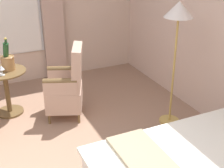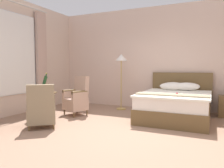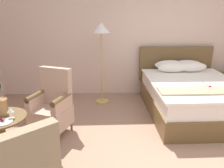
{
  "view_description": "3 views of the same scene",
  "coord_description": "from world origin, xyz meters",
  "px_view_note": "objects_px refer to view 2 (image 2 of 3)",
  "views": [
    {
      "loc": [
        2.1,
        -0.21,
        2.31
      ],
      "look_at": [
        -0.99,
        1.23,
        0.75
      ],
      "focal_mm": 50.0,
      "sensor_mm": 36.0,
      "label": 1
    },
    {
      "loc": [
        1.52,
        -3.98,
        1.26
      ],
      "look_at": [
        -0.74,
        0.92,
        0.86
      ],
      "focal_mm": 35.0,
      "sensor_mm": 36.0,
      "label": 2
    },
    {
      "loc": [
        -0.95,
        -2.27,
        1.85
      ],
      "look_at": [
        -0.81,
        1.08,
        0.74
      ],
      "focal_mm": 35.0,
      "sensor_mm": 36.0,
      "label": 3
    }
  ],
  "objects_px": {
    "bed": "(176,104)",
    "side_table_round": "(44,104)",
    "champagne_bucket": "(45,86)",
    "armchair_facing_bed": "(41,109)",
    "snack_plate": "(43,93)",
    "floor_lamp_brass": "(121,63)",
    "wine_glass_near_edge": "(48,89)",
    "wine_glass_near_bucket": "(37,88)",
    "armchair_by_window": "(77,98)"
  },
  "relations": [
    {
      "from": "bed",
      "to": "side_table_round",
      "type": "bearing_deg",
      "value": -153.32
    },
    {
      "from": "bed",
      "to": "champagne_bucket",
      "type": "distance_m",
      "value": 3.26
    },
    {
      "from": "armchair_facing_bed",
      "to": "snack_plate",
      "type": "bearing_deg",
      "value": 128.39
    },
    {
      "from": "bed",
      "to": "floor_lamp_brass",
      "type": "height_order",
      "value": "floor_lamp_brass"
    },
    {
      "from": "side_table_round",
      "to": "wine_glass_near_edge",
      "type": "distance_m",
      "value": 0.41
    },
    {
      "from": "wine_glass_near_bucket",
      "to": "wine_glass_near_edge",
      "type": "distance_m",
      "value": 0.31
    },
    {
      "from": "bed",
      "to": "armchair_facing_bed",
      "type": "bearing_deg",
      "value": -139.25
    },
    {
      "from": "armchair_by_window",
      "to": "side_table_round",
      "type": "bearing_deg",
      "value": -118.94
    },
    {
      "from": "champagne_bucket",
      "to": "armchair_facing_bed",
      "type": "distance_m",
      "value": 0.95
    },
    {
      "from": "wine_glass_near_bucket",
      "to": "armchair_by_window",
      "type": "relative_size",
      "value": 0.15
    },
    {
      "from": "wine_glass_near_bucket",
      "to": "wine_glass_near_edge",
      "type": "bearing_deg",
      "value": 4.74
    },
    {
      "from": "side_table_round",
      "to": "snack_plate",
      "type": "xyz_separation_m",
      "value": [
        0.09,
        -0.13,
        0.28
      ]
    },
    {
      "from": "wine_glass_near_bucket",
      "to": "armchair_facing_bed",
      "type": "relative_size",
      "value": 0.17
    },
    {
      "from": "side_table_round",
      "to": "armchair_facing_bed",
      "type": "distance_m",
      "value": 0.79
    },
    {
      "from": "armchair_facing_bed",
      "to": "wine_glass_near_edge",
      "type": "bearing_deg",
      "value": 119.6
    },
    {
      "from": "wine_glass_near_bucket",
      "to": "armchair_facing_bed",
      "type": "distance_m",
      "value": 0.93
    },
    {
      "from": "floor_lamp_brass",
      "to": "wine_glass_near_edge",
      "type": "distance_m",
      "value": 2.37
    },
    {
      "from": "armchair_facing_bed",
      "to": "side_table_round",
      "type": "bearing_deg",
      "value": 127.78
    },
    {
      "from": "wine_glass_near_edge",
      "to": "armchair_facing_bed",
      "type": "bearing_deg",
      "value": -60.4
    },
    {
      "from": "champagne_bucket",
      "to": "snack_plate",
      "type": "xyz_separation_m",
      "value": [
        0.12,
        -0.21,
        -0.13
      ]
    },
    {
      "from": "side_table_round",
      "to": "floor_lamp_brass",
      "type": "bearing_deg",
      "value": 58.82
    },
    {
      "from": "bed",
      "to": "champagne_bucket",
      "type": "bearing_deg",
      "value": -154.63
    },
    {
      "from": "floor_lamp_brass",
      "to": "wine_glass_near_bucket",
      "type": "distance_m",
      "value": 2.55
    },
    {
      "from": "bed",
      "to": "snack_plate",
      "type": "relative_size",
      "value": 10.75
    },
    {
      "from": "champagne_bucket",
      "to": "side_table_round",
      "type": "bearing_deg",
      "value": -73.2
    },
    {
      "from": "side_table_round",
      "to": "champagne_bucket",
      "type": "height_order",
      "value": "champagne_bucket"
    },
    {
      "from": "floor_lamp_brass",
      "to": "champagne_bucket",
      "type": "bearing_deg",
      "value": -122.59
    },
    {
      "from": "side_table_round",
      "to": "wine_glass_near_bucket",
      "type": "relative_size",
      "value": 4.29
    },
    {
      "from": "floor_lamp_brass",
      "to": "wine_glass_near_bucket",
      "type": "height_order",
      "value": "floor_lamp_brass"
    },
    {
      "from": "bed",
      "to": "snack_plate",
      "type": "height_order",
      "value": "bed"
    },
    {
      "from": "champagne_bucket",
      "to": "armchair_by_window",
      "type": "bearing_deg",
      "value": 57.35
    },
    {
      "from": "armchair_facing_bed",
      "to": "floor_lamp_brass",
      "type": "bearing_deg",
      "value": 74.56
    },
    {
      "from": "floor_lamp_brass",
      "to": "side_table_round",
      "type": "relative_size",
      "value": 2.51
    },
    {
      "from": "champagne_bucket",
      "to": "armchair_by_window",
      "type": "distance_m",
      "value": 0.9
    },
    {
      "from": "champagne_bucket",
      "to": "wine_glass_near_edge",
      "type": "bearing_deg",
      "value": -32.08
    },
    {
      "from": "bed",
      "to": "champagne_bucket",
      "type": "height_order",
      "value": "champagne_bucket"
    },
    {
      "from": "wine_glass_near_edge",
      "to": "armchair_facing_bed",
      "type": "relative_size",
      "value": 0.15
    },
    {
      "from": "bed",
      "to": "wine_glass_near_edge",
      "type": "xyz_separation_m",
      "value": [
        -2.74,
        -1.49,
        0.4
      ]
    },
    {
      "from": "wine_glass_near_bucket",
      "to": "armchair_facing_bed",
      "type": "height_order",
      "value": "armchair_facing_bed"
    },
    {
      "from": "side_table_round",
      "to": "bed",
      "type": "bearing_deg",
      "value": 26.68
    },
    {
      "from": "snack_plate",
      "to": "floor_lamp_brass",
      "type": "bearing_deg",
      "value": 62.41
    },
    {
      "from": "wine_glass_near_bucket",
      "to": "armchair_by_window",
      "type": "distance_m",
      "value": 1.07
    },
    {
      "from": "side_table_round",
      "to": "snack_plate",
      "type": "distance_m",
      "value": 0.33
    },
    {
      "from": "wine_glass_near_bucket",
      "to": "wine_glass_near_edge",
      "type": "relative_size",
      "value": 1.13
    },
    {
      "from": "champagne_bucket",
      "to": "wine_glass_near_edge",
      "type": "xyz_separation_m",
      "value": [
        0.17,
        -0.11,
        -0.04
      ]
    },
    {
      "from": "floor_lamp_brass",
      "to": "armchair_facing_bed",
      "type": "height_order",
      "value": "floor_lamp_brass"
    },
    {
      "from": "bed",
      "to": "armchair_facing_bed",
      "type": "distance_m",
      "value": 3.18
    },
    {
      "from": "champagne_bucket",
      "to": "snack_plate",
      "type": "relative_size",
      "value": 2.38
    },
    {
      "from": "floor_lamp_brass",
      "to": "side_table_round",
      "type": "distance_m",
      "value": 2.54
    },
    {
      "from": "snack_plate",
      "to": "wine_glass_near_edge",
      "type": "bearing_deg",
      "value": 61.23
    }
  ]
}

